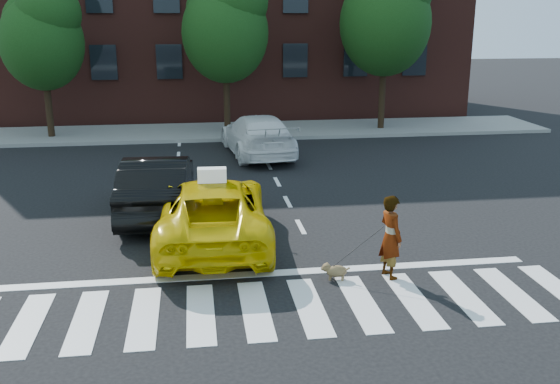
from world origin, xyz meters
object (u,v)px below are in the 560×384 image
object	(u,v)px
taxi	(213,211)
woman	(391,237)
tree_right	(387,12)
tree_mid	(226,22)
black_sedan	(158,185)
white_suv	(258,135)
tree_left	(42,33)
dog	(334,271)

from	to	relation	value
taxi	woman	xyz separation A→B (m)	(3.49, -2.60, 0.12)
tree_right	woman	size ratio (longest dim) A/B	4.41
tree_mid	woman	world-z (taller)	tree_mid
tree_right	black_sedan	distance (m)	15.22
tree_right	white_suv	size ratio (longest dim) A/B	1.45
tree_mid	tree_left	bearing A→B (deg)	180.00
dog	taxi	bearing A→B (deg)	152.84
tree_left	white_suv	xyz separation A→B (m)	(8.37, -4.19, -3.67)
tree_mid	dog	world-z (taller)	tree_mid
taxi	woman	distance (m)	4.35
black_sedan	dog	distance (m)	6.17
taxi	dog	bearing A→B (deg)	134.01
black_sedan	taxi	bearing A→B (deg)	123.42
tree_left	black_sedan	world-z (taller)	tree_left
tree_mid	dog	bearing A→B (deg)	-85.71
woman	tree_right	bearing A→B (deg)	-31.66
tree_left	white_suv	world-z (taller)	tree_left
tree_mid	taxi	bearing A→B (deg)	-94.97
taxi	black_sedan	world-z (taller)	black_sedan
tree_mid	white_suv	distance (m)	5.92
tree_left	woman	xyz separation A→B (m)	(9.83, -15.90, -3.57)
tree_right	black_sedan	xyz separation A→B (m)	(-9.53, -10.99, -4.46)
tree_right	white_suv	distance (m)	8.68
woman	white_suv	bearing A→B (deg)	-8.16
tree_left	black_sedan	xyz separation A→B (m)	(4.97, -10.99, -3.64)
tree_mid	white_suv	world-z (taller)	tree_mid
dog	woman	bearing A→B (deg)	19.78
tree_mid	tree_right	size ratio (longest dim) A/B	0.92
tree_mid	taxi	size ratio (longest dim) A/B	1.30
dog	white_suv	bearing A→B (deg)	112.17
tree_left	woman	size ratio (longest dim) A/B	3.73
tree_mid	taxi	distance (m)	13.96
tree_left	taxi	xyz separation A→B (m)	(6.34, -13.30, -3.68)
white_suv	dog	distance (m)	11.70
tree_right	white_suv	world-z (taller)	tree_right
tree_left	dog	distance (m)	18.59
tree_left	dog	size ratio (longest dim) A/B	11.19
white_suv	woman	size ratio (longest dim) A/B	3.04
tree_right	woman	bearing A→B (deg)	-106.37
black_sedan	dog	size ratio (longest dim) A/B	8.38
tree_right	dog	distance (m)	17.65
tree_left	taxi	world-z (taller)	tree_left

